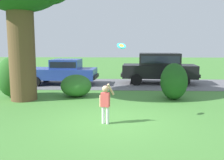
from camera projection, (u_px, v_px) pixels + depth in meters
name	position (u px, v px, depth m)	size (l,w,h in m)	color
ground_plane	(114.00, 121.00, 8.10)	(80.00, 80.00, 0.00)	#478438
driveway_strip	(118.00, 84.00, 15.68)	(28.00, 4.40, 0.02)	slate
shrub_near_tree	(13.00, 78.00, 11.80)	(1.44, 1.40, 1.90)	#286023
shrub_centre_left	(76.00, 86.00, 11.92)	(1.46, 1.36, 1.05)	#33702B
shrub_centre	(174.00, 81.00, 11.24)	(1.19, 1.39, 1.64)	#1E511C
parked_sedan	(63.00, 71.00, 15.41)	(4.47, 2.24, 1.56)	#28429E
parked_suv	(159.00, 67.00, 15.71)	(4.82, 2.36, 1.92)	black
child_thrower	(105.00, 101.00, 7.77)	(0.47, 0.22, 1.29)	white
frisbee	(121.00, 46.00, 7.87)	(0.32, 0.25, 0.24)	#1EB7B2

